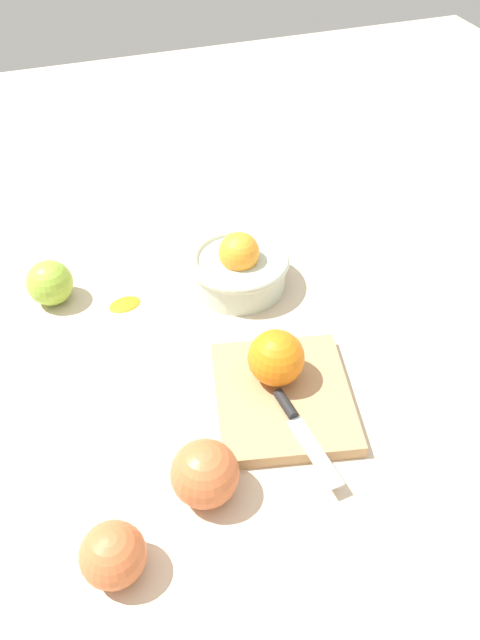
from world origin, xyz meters
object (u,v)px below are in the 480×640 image
at_px(orange_on_board, 276,358).
at_px(apple_front_right, 113,555).
at_px(cutting_board, 283,397).
at_px(apple_front_right_2, 205,474).
at_px(apple_front_left, 50,283).
at_px(bowl, 239,267).
at_px(knife, 298,424).

relative_size(orange_on_board, apple_front_right, 1.07).
xyz_separation_m(cutting_board, orange_on_board, (-0.03, -0.00, 0.05)).
bearing_deg(apple_front_right_2, orange_on_board, 133.00).
height_order(orange_on_board, apple_front_left, orange_on_board).
height_order(bowl, apple_front_right, bowl).
bearing_deg(cutting_board, bowl, 174.78).
bearing_deg(bowl, cutting_board, -5.22).
relative_size(cutting_board, apple_front_right_2, 2.50).
bearing_deg(cutting_board, apple_front_right_2, -54.32).
distance_m(apple_front_right, apple_front_right_2, 0.13).
distance_m(apple_front_left, apple_front_right_2, 0.43).
xyz_separation_m(orange_on_board, apple_front_right, (0.19, -0.26, -0.02)).
bearing_deg(orange_on_board, knife, -2.10).
bearing_deg(apple_front_left, bowl, 78.32).
height_order(knife, apple_front_right_2, apple_front_right_2).
distance_m(knife, apple_front_right, 0.28).
height_order(orange_on_board, apple_front_right_2, orange_on_board).
distance_m(knife, apple_front_right_2, 0.14).
distance_m(bowl, apple_front_right_2, 0.39).
xyz_separation_m(cutting_board, apple_front_right_2, (0.10, -0.14, 0.03)).
bearing_deg(orange_on_board, apple_front_left, -136.75).
height_order(bowl, orange_on_board, bowl).
distance_m(cutting_board, apple_front_right, 0.31).
bearing_deg(apple_front_left, orange_on_board, 43.25).
bearing_deg(apple_front_right_2, bowl, 155.32).
xyz_separation_m(knife, apple_front_left, (-0.37, -0.27, 0.01)).
bearing_deg(apple_front_left, apple_front_right, 1.23).
relative_size(bowl, knife, 1.05).
relative_size(apple_front_left, apple_front_right_2, 0.89).
bearing_deg(apple_front_right, bowl, 145.75).
height_order(knife, apple_front_left, apple_front_left).
xyz_separation_m(orange_on_board, apple_front_right_2, (0.13, -0.14, -0.02)).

